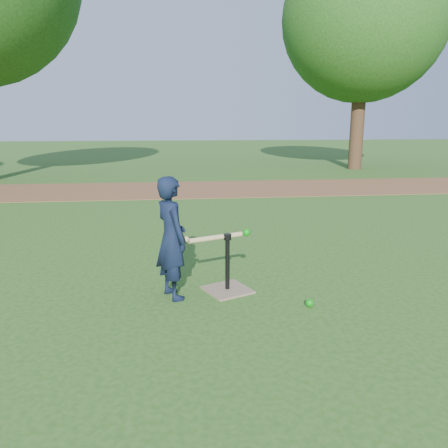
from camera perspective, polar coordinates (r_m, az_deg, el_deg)
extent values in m
plane|color=#285116|center=(4.31, -1.07, -10.39)|extent=(80.00, 80.00, 0.00)
cube|color=brown|center=(11.57, -4.79, 4.55)|extent=(24.00, 3.00, 0.01)
imported|color=black|center=(4.32, -6.88, -1.84)|extent=(0.45, 0.53, 1.23)
sphere|color=#0C8B0F|center=(4.31, 11.12, -10.07)|extent=(0.08, 0.08, 0.08)
cube|color=#887056|center=(4.63, 0.44, -8.58)|extent=(0.57, 0.57, 0.02)
cylinder|color=black|center=(4.53, 0.45, -5.18)|extent=(0.05, 0.05, 0.55)
cylinder|color=black|center=(4.45, 0.46, -1.69)|extent=(0.08, 0.08, 0.06)
cylinder|color=tan|center=(4.41, -1.06, -1.78)|extent=(0.58, 0.27, 0.05)
sphere|color=tan|center=(4.36, -4.94, -2.03)|extent=(0.06, 0.06, 0.06)
sphere|color=#0C8B0F|center=(4.41, 2.96, -1.10)|extent=(0.08, 0.08, 0.08)
cylinder|color=#382316|center=(17.36, 17.02, 12.52)|extent=(0.50, 0.50, 3.42)
sphere|color=#285B19|center=(17.73, 17.86, 24.20)|extent=(5.80, 5.80, 5.80)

